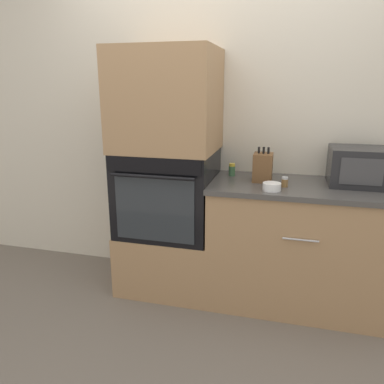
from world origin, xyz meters
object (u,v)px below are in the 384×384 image
object	(u,v)px
condiment_jar_near	(232,170)
wall_oven	(168,192)
microwave	(361,167)
condiment_jar_mid	(265,168)
knife_block	(263,167)
condiment_jar_far	(285,182)
bowl	(272,187)

from	to	relation	value
condiment_jar_near	wall_oven	bearing A→B (deg)	-162.98
microwave	condiment_jar_mid	bearing A→B (deg)	168.36
knife_block	condiment_jar_far	distance (m)	0.21
condiment_jar_mid	condiment_jar_far	bearing A→B (deg)	-64.12
wall_oven	bowl	bearing A→B (deg)	-14.23
wall_oven	condiment_jar_near	distance (m)	0.50
wall_oven	condiment_jar_far	world-z (taller)	wall_oven
wall_oven	bowl	world-z (taller)	wall_oven
microwave	knife_block	bearing A→B (deg)	-174.51
knife_block	wall_oven	bearing A→B (deg)	-177.42
wall_oven	condiment_jar_mid	size ratio (longest dim) A/B	6.34
microwave	bowl	bearing A→B (deg)	-153.08
wall_oven	condiment_jar_far	distance (m)	0.86
wall_oven	knife_block	distance (m)	0.72
bowl	condiment_jar_far	xyz separation A→B (m)	(0.08, 0.11, 0.01)
microwave	condiment_jar_mid	distance (m)	0.66
condiment_jar_mid	knife_block	bearing A→B (deg)	-91.20
microwave	condiment_jar_mid	world-z (taller)	microwave
condiment_jar_near	condiment_jar_mid	xyz separation A→B (m)	(0.24, 0.08, 0.01)
condiment_jar_near	condiment_jar_mid	distance (m)	0.25
knife_block	condiment_jar_mid	bearing A→B (deg)	88.80
knife_block	microwave	bearing A→B (deg)	5.49
condiment_jar_near	condiment_jar_far	bearing A→B (deg)	-30.45
condiment_jar_mid	condiment_jar_far	distance (m)	0.35
condiment_jar_far	condiment_jar_mid	bearing A→B (deg)	115.88
wall_oven	knife_block	size ratio (longest dim) A/B	2.84
wall_oven	condiment_jar_far	bearing A→B (deg)	-5.92
microwave	condiment_jar_near	bearing A→B (deg)	176.92
wall_oven	bowl	distance (m)	0.80
condiment_jar_near	condiment_jar_far	distance (m)	0.45
bowl	condiment_jar_far	world-z (taller)	condiment_jar_far
bowl	condiment_jar_far	distance (m)	0.13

